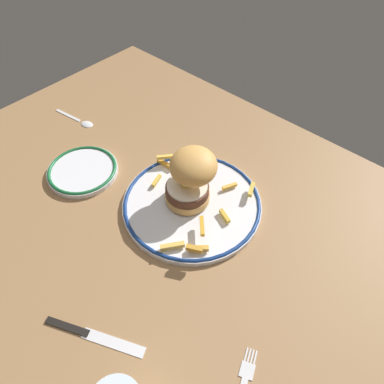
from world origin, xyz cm
name	(u,v)px	position (x,y,z in cm)	size (l,w,h in cm)	color
ground_plane	(168,213)	(0.00, 0.00, -2.00)	(118.63, 86.13, 4.00)	#946D45
dinner_plate	(192,204)	(3.83, 3.80, 0.84)	(29.78, 29.78, 1.60)	silver
burger	(191,177)	(2.71, 4.67, 7.61)	(13.99, 14.16, 12.31)	tan
fries_pile	(194,204)	(5.10, 2.89, 2.58)	(25.01, 25.31, 2.92)	gold
side_plate	(83,171)	(-21.76, -5.90, 0.83)	(16.25, 16.25, 1.60)	silver
knife	(86,333)	(9.04, -28.29, 0.26)	(17.01, 8.81, 0.70)	black
spoon	(82,121)	(-37.36, 5.54, 0.36)	(13.41, 3.62, 0.90)	silver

